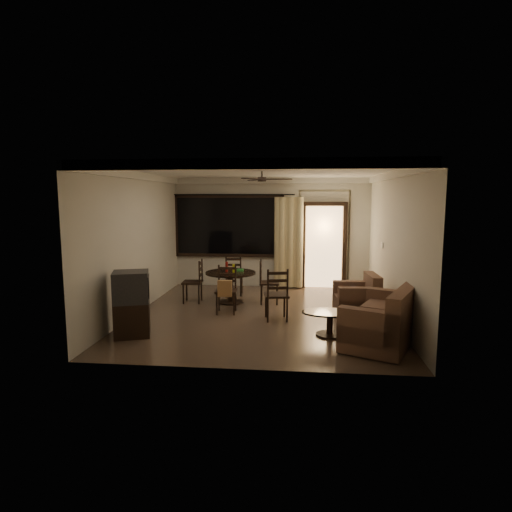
# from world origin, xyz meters

# --- Properties ---
(ground) EXTENTS (5.50, 5.50, 0.00)m
(ground) POSITION_xyz_m (0.00, 0.00, 0.00)
(ground) COLOR #7F6651
(ground) RESTS_ON ground
(room_shell) EXTENTS (5.50, 6.70, 5.50)m
(room_shell) POSITION_xyz_m (0.59, 1.77, 1.83)
(room_shell) COLOR beige
(room_shell) RESTS_ON ground
(dining_table) EXTENTS (1.10, 1.10, 0.91)m
(dining_table) POSITION_xyz_m (-0.76, 0.90, 0.54)
(dining_table) COLOR black
(dining_table) RESTS_ON ground
(dining_chair_west) EXTENTS (0.44, 0.44, 0.95)m
(dining_chair_west) POSITION_xyz_m (-1.60, 0.85, 0.28)
(dining_chair_west) COLOR black
(dining_chair_west) RESTS_ON ground
(dining_chair_east) EXTENTS (0.44, 0.44, 0.95)m
(dining_chair_east) POSITION_xyz_m (0.07, 0.94, 0.28)
(dining_chair_east) COLOR black
(dining_chair_east) RESTS_ON ground
(dining_chair_south) EXTENTS (0.44, 0.50, 0.95)m
(dining_chair_south) POSITION_xyz_m (-0.72, 0.04, 0.31)
(dining_chair_south) COLOR black
(dining_chair_south) RESTS_ON ground
(dining_chair_north) EXTENTS (0.44, 0.44, 0.95)m
(dining_chair_north) POSITION_xyz_m (-0.81, 1.68, 0.28)
(dining_chair_north) COLOR black
(dining_chair_north) RESTS_ON ground
(tv_cabinet) EXTENTS (0.70, 0.67, 1.09)m
(tv_cabinet) POSITION_xyz_m (-2.05, -1.52, 0.55)
(tv_cabinet) COLOR black
(tv_cabinet) RESTS_ON ground
(sofa) EXTENTS (1.53, 1.92, 0.91)m
(sofa) POSITION_xyz_m (2.11, -1.49, 0.36)
(sofa) COLOR #41221E
(sofa) RESTS_ON ground
(armchair) EXTENTS (0.86, 0.86, 0.81)m
(armchair) POSITION_xyz_m (1.90, 0.10, 0.34)
(armchair) COLOR #41221E
(armchair) RESTS_ON ground
(coffee_table) EXTENTS (0.94, 0.56, 0.41)m
(coffee_table) POSITION_xyz_m (1.25, -1.19, 0.27)
(coffee_table) COLOR black
(coffee_table) RESTS_ON ground
(side_chair) EXTENTS (0.51, 0.51, 1.01)m
(side_chair) POSITION_xyz_m (0.31, -0.34, 0.30)
(side_chair) COLOR black
(side_chair) RESTS_ON ground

